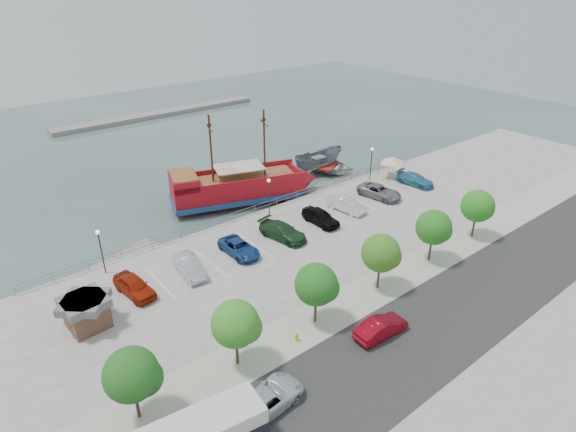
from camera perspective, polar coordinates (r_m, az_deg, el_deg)
ground at (r=48.49m, az=2.41°, el=-3.66°), size 160.00×160.00×0.00m
land_slab at (r=38.22m, az=24.32°, el=-15.43°), size 100.00×58.00×1.20m
street at (r=39.48m, az=18.14°, el=-11.48°), size 100.00×8.00×0.04m
sidewalk at (r=42.16m, az=11.45°, el=-7.81°), size 100.00×4.00×0.05m
seawall_railing at (r=53.17m, az=-3.07°, el=1.10°), size 50.00×0.06×1.00m
far_shore at (r=97.20m, az=-14.97°, el=11.60°), size 40.00×3.00×0.80m
pirate_ship at (r=57.47m, az=-4.66°, el=3.53°), size 18.43×10.17×11.42m
patrol_boat at (r=66.17m, az=3.61°, el=6.36°), size 7.82×3.82×2.91m
speedboat at (r=66.29m, az=4.89°, el=5.69°), size 7.85×8.69×1.48m
dock_west at (r=48.87m, az=-18.76°, el=-4.71°), size 7.27×3.85×0.40m
dock_mid at (r=59.62m, az=2.91°, el=2.70°), size 7.81×3.48×0.43m
dock_east at (r=64.04m, az=7.54°, el=4.24°), size 6.78×2.29×0.38m
shed at (r=39.09m, az=-22.81°, el=-10.39°), size 3.24×3.24×2.50m
canopy_tent at (r=62.84m, az=12.30°, el=6.83°), size 4.56×4.56×3.11m
street_van at (r=31.05m, az=-2.46°, el=-20.82°), size 5.26×2.89×1.40m
street_sedan at (r=36.35m, az=10.95°, el=-12.84°), size 4.40×1.76×1.42m
fire_hydrant at (r=35.45m, az=1.03°, el=-14.13°), size 0.25×0.25×0.71m
lamp_post_left at (r=44.14m, az=-21.39°, el=-3.11°), size 0.36×0.36×4.28m
lamp_post_mid at (r=51.19m, az=-2.28°, el=3.04°), size 0.36×0.36×4.28m
lamp_post_right at (r=61.34m, az=9.87°, el=6.79°), size 0.36×0.36×4.28m
tree_a at (r=29.96m, az=-17.75°, el=-17.55°), size 3.30×3.20×5.00m
tree_b at (r=32.07m, az=-5.96°, el=-12.69°), size 3.30×3.20×5.00m
tree_c at (r=35.45m, az=3.61°, el=-8.20°), size 3.30×3.20×5.00m
tree_d at (r=39.79m, az=11.15°, el=-4.43°), size 3.30×3.20×5.00m
tree_e at (r=44.81m, az=17.05°, el=-1.39°), size 3.30×3.20×5.00m
tree_f at (r=50.30m, az=21.69°, el=1.03°), size 3.30×3.20×5.00m
parked_car_a at (r=41.65m, az=-17.76°, el=-7.89°), size 2.43×4.76×1.55m
parked_car_b at (r=43.07m, az=-11.63°, el=-5.83°), size 2.08×4.75×1.52m
parked_car_c at (r=45.26m, az=-5.82°, el=-3.76°), size 2.24×4.79×1.33m
parked_car_d at (r=47.58m, az=-0.64°, el=-1.84°), size 3.11×5.58×1.53m
parked_car_e at (r=50.46m, az=3.89°, el=-0.09°), size 1.87×4.63×1.58m
parked_car_f at (r=53.48m, az=6.93°, el=1.38°), size 2.19×4.78×1.52m
parked_car_g at (r=57.34m, az=10.78°, el=2.87°), size 3.21×5.60×1.47m
parked_car_h at (r=61.83m, az=14.83°, el=4.21°), size 2.48×5.04×1.41m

